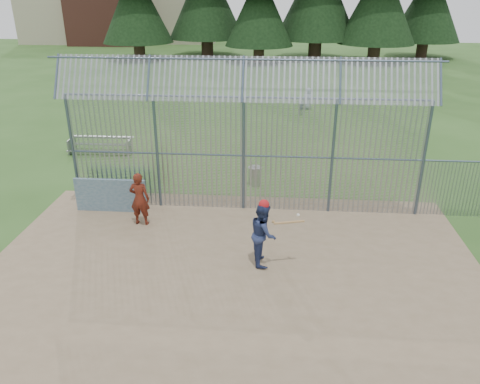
# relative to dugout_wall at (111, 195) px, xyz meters

# --- Properties ---
(ground) EXTENTS (120.00, 120.00, 0.00)m
(ground) POSITION_rel_dugout_wall_xyz_m (4.60, -2.90, -0.62)
(ground) COLOR #2D511E
(ground) RESTS_ON ground
(dirt_infield) EXTENTS (14.00, 10.00, 0.02)m
(dirt_infield) POSITION_rel_dugout_wall_xyz_m (4.60, -3.40, -0.61)
(dirt_infield) COLOR #756047
(dirt_infield) RESTS_ON ground
(dugout_wall) EXTENTS (2.50, 0.12, 1.20)m
(dugout_wall) POSITION_rel_dugout_wall_xyz_m (0.00, 0.00, 0.00)
(dugout_wall) COLOR #38566B
(dugout_wall) RESTS_ON dirt_infield
(batter) EXTENTS (0.81, 0.98, 1.84)m
(batter) POSITION_rel_dugout_wall_xyz_m (5.42, -2.93, 0.32)
(batter) COLOR navy
(batter) RESTS_ON dirt_infield
(onlooker) EXTENTS (0.69, 0.47, 1.81)m
(onlooker) POSITION_rel_dugout_wall_xyz_m (1.30, -0.87, 0.31)
(onlooker) COLOR #9A2C16
(onlooker) RESTS_ON dirt_infield
(bg_kid_standing) EXTENTS (0.73, 0.53, 1.39)m
(bg_kid_standing) POSITION_rel_dugout_wall_xyz_m (7.65, 15.69, 0.07)
(bg_kid_standing) COLOR gray
(bg_kid_standing) RESTS_ON ground
(bg_kid_seated) EXTENTS (0.58, 0.34, 0.93)m
(bg_kid_seated) POSITION_rel_dugout_wall_xyz_m (7.18, 14.14, -0.16)
(bg_kid_seated) COLOR slate
(bg_kid_seated) RESTS_ON ground
(batting_gear) EXTENTS (1.27, 0.43, 0.62)m
(batting_gear) POSITION_rel_dugout_wall_xyz_m (5.53, -2.95, 1.15)
(batting_gear) COLOR #AF171B
(batting_gear) RESTS_ON ground
(trash_can) EXTENTS (0.56, 0.56, 0.82)m
(trash_can) POSITION_rel_dugout_wall_xyz_m (4.90, 2.84, -0.24)
(trash_can) COLOR gray
(trash_can) RESTS_ON ground
(bleacher) EXTENTS (3.00, 0.95, 0.72)m
(bleacher) POSITION_rel_dugout_wall_xyz_m (-2.60, 6.10, -0.21)
(bleacher) COLOR gray
(bleacher) RESTS_ON ground
(backstop_fence) EXTENTS (20.09, 0.81, 5.30)m
(backstop_fence) POSITION_rel_dugout_wall_xyz_m (6.41, 0.53, 1.74)
(backstop_fence) COLOR #47566B
(backstop_fence) RESTS_ON ground
(distant_buildings) EXTENTS (26.50, 10.50, 8.00)m
(distant_buildings) POSITION_rel_dugout_wall_xyz_m (-18.58, 53.59, 2.98)
(distant_buildings) COLOR brown
(distant_buildings) RESTS_ON ground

